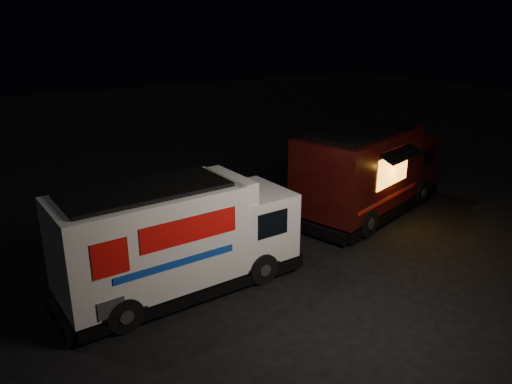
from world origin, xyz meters
name	(u,v)px	position (x,y,z in m)	size (l,w,h in m)	color
ground	(284,268)	(0.00, 0.00, 0.00)	(80.00, 80.00, 0.00)	black
white_truck	(181,236)	(-2.86, 0.52, 1.47)	(6.49, 2.21, 2.94)	silver
red_truck	(370,169)	(5.17, 2.01, 1.59)	(6.83, 2.51, 3.18)	#360C09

